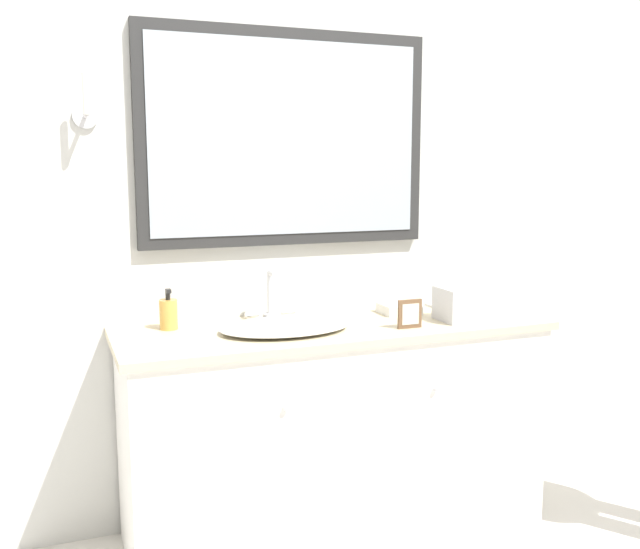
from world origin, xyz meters
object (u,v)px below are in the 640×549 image
(soap_bottle, at_px, (169,314))
(appliance_box, at_px, (467,303))
(sink_basin, at_px, (284,325))
(picture_frame, at_px, (410,314))

(soap_bottle, xyz_separation_m, appliance_box, (1.14, -0.26, 0.01))
(sink_basin, relative_size, soap_bottle, 3.18)
(appliance_box, bearing_deg, sink_basin, 173.53)
(sink_basin, xyz_separation_m, appliance_box, (0.74, -0.08, 0.05))
(sink_basin, height_order, soap_bottle, sink_basin)
(soap_bottle, bearing_deg, picture_frame, -20.06)
(soap_bottle, xyz_separation_m, picture_frame, (0.85, -0.31, -0.00))
(appliance_box, distance_m, picture_frame, 0.29)
(sink_basin, distance_m, appliance_box, 0.74)
(appliance_box, bearing_deg, soap_bottle, 167.09)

